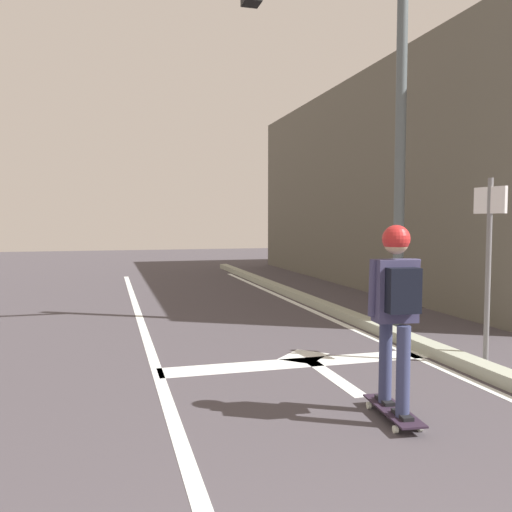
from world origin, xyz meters
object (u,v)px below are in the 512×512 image
object	(u,v)px
skateboard	(393,411)
street_sign_post	(489,243)
traffic_signal_mast	(340,68)
skater	(396,296)

from	to	relation	value
skateboard	street_sign_post	xyz separation A→B (m)	(1.89, 1.24, 1.32)
skateboard	traffic_signal_mast	bearing A→B (deg)	73.30
street_sign_post	traffic_signal_mast	bearing A→B (deg)	112.57
skater	traffic_signal_mast	xyz separation A→B (m)	(1.01, 3.38, 2.80)
skateboard	street_sign_post	bearing A→B (deg)	33.13
skateboard	traffic_signal_mast	distance (m)	5.14
skateboard	skater	xyz separation A→B (m)	(-0.00, -0.02, 0.96)
traffic_signal_mast	street_sign_post	world-z (taller)	traffic_signal_mast
skater	street_sign_post	size ratio (longest dim) A/B	0.72
traffic_signal_mast	street_sign_post	bearing A→B (deg)	-67.43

